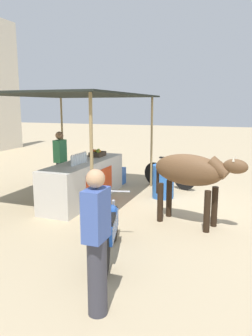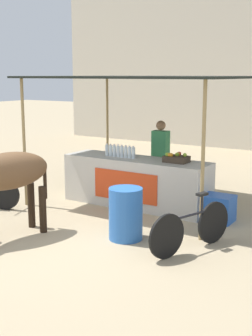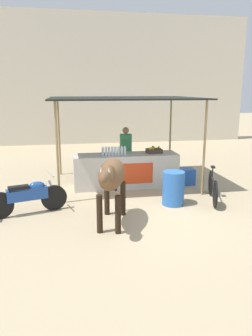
% 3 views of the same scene
% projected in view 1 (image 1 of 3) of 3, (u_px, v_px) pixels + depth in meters
% --- Properties ---
extents(ground_plane, '(60.00, 60.00, 0.00)m').
position_uv_depth(ground_plane, '(173.00, 209.00, 7.32)').
color(ground_plane, tan).
extents(stall_counter, '(3.00, 0.82, 0.96)m').
position_uv_depth(stall_counter, '(85.00, 181.00, 7.98)').
color(stall_counter, beige).
rests_on(stall_counter, ground).
extents(stall_awning, '(4.20, 3.20, 2.55)m').
position_uv_depth(stall_awning, '(71.00, 98.00, 7.71)').
color(stall_awning, black).
rests_on(stall_awning, ground).
extents(water_bottle_row, '(0.70, 0.07, 0.25)m').
position_uv_depth(water_bottle_row, '(79.00, 159.00, 7.53)').
color(water_bottle_row, silver).
rests_on(water_bottle_row, stall_counter).
extents(fruit_crate, '(0.44, 0.32, 0.18)m').
position_uv_depth(fruit_crate, '(97.00, 154.00, 8.67)').
color(fruit_crate, '#3F3326').
rests_on(fruit_crate, stall_counter).
extents(vendor_behind_counter, '(0.34, 0.22, 1.65)m').
position_uv_depth(vendor_behind_counter, '(60.00, 163.00, 8.29)').
color(vendor_behind_counter, '#383842').
rests_on(vendor_behind_counter, ground).
extents(cooler_box, '(0.60, 0.44, 0.48)m').
position_uv_depth(cooler_box, '(116.00, 176.00, 9.59)').
color(cooler_box, blue).
rests_on(cooler_box, ground).
extents(water_barrel, '(0.54, 0.54, 0.83)m').
position_uv_depth(water_barrel, '(163.00, 181.00, 8.19)').
color(water_barrel, blue).
rests_on(water_barrel, ground).
extents(cow, '(0.88, 1.85, 1.44)m').
position_uv_depth(cow, '(191.00, 173.00, 6.22)').
color(cow, brown).
rests_on(cow, ground).
extents(motorcycle_parked, '(1.75, 0.71, 0.90)m').
position_uv_depth(motorcycle_parked, '(110.00, 229.00, 5.03)').
color(motorcycle_parked, black).
rests_on(motorcycle_parked, ground).
extents(bicycle_leaning, '(0.56, 1.59, 0.85)m').
position_uv_depth(bicycle_leaning, '(169.00, 175.00, 9.24)').
color(bicycle_leaning, black).
rests_on(bicycle_leaning, ground).
extents(passerby_on_street, '(0.34, 0.22, 1.65)m').
position_uv_depth(passerby_on_street, '(97.00, 242.00, 3.51)').
color(passerby_on_street, '#383842').
rests_on(passerby_on_street, ground).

